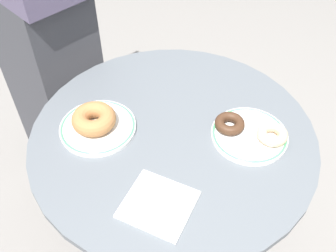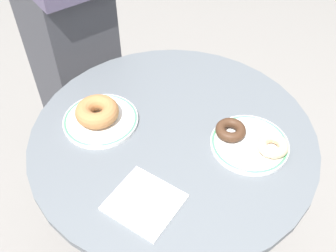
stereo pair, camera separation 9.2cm
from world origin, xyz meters
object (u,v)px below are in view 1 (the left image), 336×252
at_px(plate_left, 98,127).
at_px(person_figure, 35,10).
at_px(cafe_table, 172,183).
at_px(donut_glazed, 272,134).
at_px(donut_chocolate, 230,124).
at_px(paper_napkin, 158,204).
at_px(donut_cinnamon, 94,119).
at_px(plate_right, 249,135).

bearing_deg(plate_left, person_figure, 135.74).
height_order(cafe_table, plate_left, plate_left).
bearing_deg(person_figure, donut_glazed, -18.38).
distance_m(plate_left, person_figure, 0.48).
bearing_deg(person_figure, plate_left, -44.26).
xyz_separation_m(donut_glazed, donut_chocolate, (-0.10, 0.01, 0.00)).
relative_size(paper_napkin, person_figure, 0.08).
height_order(plate_left, donut_glazed, donut_glazed).
bearing_deg(donut_cinnamon, plate_left, -3.22).
height_order(donut_glazed, paper_napkin, donut_glazed).
xyz_separation_m(plate_left, donut_chocolate, (0.31, 0.08, 0.02)).
bearing_deg(donut_cinnamon, donut_glazed, 10.20).
height_order(cafe_table, donut_chocolate, donut_chocolate).
distance_m(cafe_table, paper_napkin, 0.30).
bearing_deg(plate_left, donut_cinnamon, 176.78).
height_order(plate_left, paper_napkin, plate_left).
distance_m(plate_right, paper_napkin, 0.29).
xyz_separation_m(donut_cinnamon, donut_chocolate, (0.32, 0.08, -0.01)).
relative_size(plate_right, donut_chocolate, 2.52).
relative_size(plate_right, donut_glazed, 2.52).
xyz_separation_m(plate_right, person_figure, (-0.70, 0.25, 0.09)).
distance_m(donut_chocolate, person_figure, 0.69).
bearing_deg(cafe_table, paper_napkin, -82.92).
relative_size(donut_glazed, person_figure, 0.04).
bearing_deg(cafe_table, plate_left, -167.85).
relative_size(donut_chocolate, paper_napkin, 0.53).
height_order(plate_left, donut_chocolate, donut_chocolate).
xyz_separation_m(donut_cinnamon, donut_glazed, (0.42, 0.08, -0.01)).
height_order(paper_napkin, person_figure, person_figure).
relative_size(cafe_table, person_figure, 0.43).
relative_size(donut_cinnamon, paper_napkin, 0.78).
height_order(cafe_table, plate_right, plate_right).
bearing_deg(donut_chocolate, cafe_table, -161.07).
height_order(plate_right, donut_glazed, donut_glazed).
height_order(cafe_table, person_figure, person_figure).
bearing_deg(donut_chocolate, donut_glazed, -4.14).
height_order(plate_right, paper_napkin, plate_right).
height_order(plate_left, donut_cinnamon, donut_cinnamon).
bearing_deg(paper_napkin, donut_cinnamon, 141.71).
distance_m(donut_cinnamon, donut_chocolate, 0.33).
relative_size(cafe_table, plate_left, 3.82).
distance_m(plate_left, donut_glazed, 0.42).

